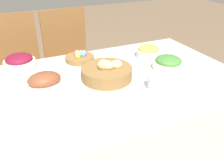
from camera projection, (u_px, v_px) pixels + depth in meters
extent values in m
cube|color=silver|center=(106.00, 129.00, 1.60)|extent=(1.68, 1.01, 0.75)
cylinder|color=brown|center=(65.00, 108.00, 2.08)|extent=(0.03, 0.03, 0.45)
cylinder|color=brown|center=(104.00, 97.00, 2.25)|extent=(0.03, 0.03, 0.45)
cylinder|color=brown|center=(52.00, 89.00, 2.38)|extent=(0.03, 0.03, 0.45)
cylinder|color=brown|center=(87.00, 80.00, 2.55)|extent=(0.03, 0.03, 0.45)
cube|color=brown|center=(75.00, 71.00, 2.21)|extent=(0.46, 0.46, 0.02)
cube|color=brown|center=(65.00, 37.00, 2.23)|extent=(0.42, 0.06, 0.53)
cylinder|color=brown|center=(4.00, 122.00, 1.91)|extent=(0.03, 0.03, 0.45)
cylinder|color=brown|center=(52.00, 110.00, 2.06)|extent=(0.03, 0.03, 0.45)
cylinder|color=brown|center=(2.00, 99.00, 2.22)|extent=(0.03, 0.03, 0.45)
cylinder|color=brown|center=(43.00, 90.00, 2.37)|extent=(0.03, 0.03, 0.45)
cube|color=brown|center=(21.00, 81.00, 2.03)|extent=(0.43, 0.43, 0.02)
cube|color=brown|center=(13.00, 44.00, 2.06)|extent=(0.42, 0.02, 0.53)
cylinder|color=olive|center=(107.00, 73.00, 1.43)|extent=(0.31, 0.31, 0.07)
ellipsoid|color=#E0C184|center=(107.00, 64.00, 1.41)|extent=(0.09, 0.09, 0.05)
ellipsoid|color=#E0C184|center=(103.00, 65.00, 1.39)|extent=(0.07, 0.06, 0.06)
ellipsoid|color=#E0C184|center=(108.00, 65.00, 1.40)|extent=(0.10, 0.10, 0.05)
ellipsoid|color=#E0C184|center=(117.00, 64.00, 1.43)|extent=(0.10, 0.10, 0.05)
cylinder|color=olive|center=(80.00, 58.00, 1.68)|extent=(0.20, 0.20, 0.03)
ellipsoid|color=pink|center=(77.00, 53.00, 1.68)|extent=(0.04, 0.04, 0.05)
ellipsoid|color=#B27AD1|center=(84.00, 53.00, 1.68)|extent=(0.04, 0.04, 0.05)
ellipsoid|color=#60B2E0|center=(83.00, 54.00, 1.67)|extent=(0.04, 0.04, 0.05)
ellipsoid|color=#F4D151|center=(78.00, 56.00, 1.64)|extent=(0.04, 0.04, 0.05)
ellipsoid|color=#7FCC7A|center=(81.00, 53.00, 1.67)|extent=(0.04, 0.04, 0.05)
ellipsoid|color=white|center=(45.00, 84.00, 1.38)|extent=(0.29, 0.20, 0.01)
ellipsoid|color=brown|center=(44.00, 79.00, 1.37)|extent=(0.19, 0.14, 0.08)
cylinder|color=white|center=(20.00, 65.00, 1.54)|extent=(0.20, 0.20, 0.07)
ellipsoid|color=maroon|center=(19.00, 59.00, 1.52)|extent=(0.17, 0.17, 0.06)
cylinder|color=white|center=(168.00, 66.00, 1.55)|extent=(0.20, 0.20, 0.05)
ellipsoid|color=#478438|center=(169.00, 60.00, 1.53)|extent=(0.17, 0.17, 0.06)
cylinder|color=silver|center=(148.00, 53.00, 1.74)|extent=(0.18, 0.18, 0.06)
ellipsoid|color=#F4DB4C|center=(149.00, 49.00, 1.72)|extent=(0.15, 0.15, 0.05)
cylinder|color=white|center=(130.00, 111.00, 1.14)|extent=(0.24, 0.24, 0.01)
cube|color=silver|center=(102.00, 120.00, 1.09)|extent=(0.02, 0.17, 0.00)
cube|color=silver|center=(156.00, 105.00, 1.19)|extent=(0.02, 0.17, 0.00)
cube|color=silver|center=(161.00, 103.00, 1.21)|extent=(0.02, 0.17, 0.00)
cylinder|color=silver|center=(153.00, 83.00, 1.32)|extent=(0.06, 0.06, 0.08)
cube|color=white|center=(64.00, 104.00, 1.18)|extent=(0.10, 0.06, 0.03)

